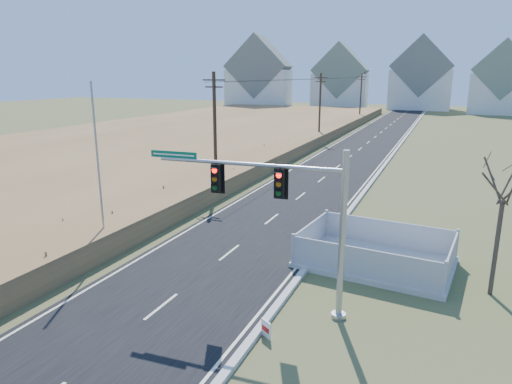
# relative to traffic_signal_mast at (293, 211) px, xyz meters

# --- Properties ---
(ground) EXTENTS (260.00, 260.00, 0.00)m
(ground) POSITION_rel_traffic_signal_mast_xyz_m (-4.68, 0.17, -3.96)
(ground) COLOR #505A2C
(ground) RESTS_ON ground
(road) EXTENTS (8.00, 180.00, 0.06)m
(road) POSITION_rel_traffic_signal_mast_xyz_m (-4.68, 50.17, -3.93)
(road) COLOR black
(road) RESTS_ON ground
(curb) EXTENTS (0.30, 180.00, 0.18)m
(curb) POSITION_rel_traffic_signal_mast_xyz_m (-0.53, 50.17, -3.87)
(curb) COLOR #B2AFA8
(curb) RESTS_ON ground
(reed_marsh) EXTENTS (38.00, 110.00, 1.30)m
(reed_marsh) POSITION_rel_traffic_signal_mast_xyz_m (-28.68, 40.17, -3.31)
(reed_marsh) COLOR #9C7646
(reed_marsh) RESTS_ON ground
(utility_pole_near) EXTENTS (1.80, 0.26, 9.00)m
(utility_pole_near) POSITION_rel_traffic_signal_mast_xyz_m (-11.18, 15.17, 0.73)
(utility_pole_near) COLOR #422D1E
(utility_pole_near) RESTS_ON ground
(utility_pole_mid) EXTENTS (1.80, 0.26, 9.00)m
(utility_pole_mid) POSITION_rel_traffic_signal_mast_xyz_m (-11.18, 45.17, 0.73)
(utility_pole_mid) COLOR #422D1E
(utility_pole_mid) RESTS_ON ground
(utility_pole_far) EXTENTS (1.80, 0.26, 9.00)m
(utility_pole_far) POSITION_rel_traffic_signal_mast_xyz_m (-11.18, 75.17, 0.73)
(utility_pole_far) COLOR #422D1E
(utility_pole_far) RESTS_ON ground
(condo_nw) EXTENTS (17.69, 13.38, 19.05)m
(condo_nw) POSITION_rel_traffic_signal_mast_xyz_m (-42.68, 100.17, 3.75)
(condo_nw) COLOR silver
(condo_nw) RESTS_ON ground
(condo_nnw) EXTENTS (14.93, 11.17, 17.03)m
(condo_nnw) POSITION_rel_traffic_signal_mast_xyz_m (-22.68, 108.17, 2.98)
(condo_nnw) COLOR silver
(condo_nnw) RESTS_ON ground
(condo_n) EXTENTS (15.27, 10.20, 18.54)m
(condo_n) POSITION_rel_traffic_signal_mast_xyz_m (-2.68, 112.17, 3.65)
(condo_n) COLOR silver
(condo_n) RESTS_ON ground
(condo_ne) EXTENTS (14.12, 10.51, 16.52)m
(condo_ne) POSITION_rel_traffic_signal_mast_xyz_m (15.32, 104.17, 2.88)
(condo_ne) COLOR silver
(condo_ne) RESTS_ON ground
(traffic_signal_mast) EXTENTS (7.91, 0.74, 6.30)m
(traffic_signal_mast) POSITION_rel_traffic_signal_mast_xyz_m (0.00, 0.00, 0.00)
(traffic_signal_mast) COLOR #9EA0A5
(traffic_signal_mast) RESTS_ON ground
(fence_enclosure) EXTENTS (7.33, 5.38, 1.58)m
(fence_enclosure) POSITION_rel_traffic_signal_mast_xyz_m (2.32, 5.59, -3.66)
(fence_enclosure) COLOR #B7B5AD
(fence_enclosure) RESTS_ON ground
(open_sign) EXTENTS (0.45, 0.31, 0.62)m
(open_sign) POSITION_rel_traffic_signal_mast_xyz_m (-0.18, -2.18, -3.63)
(open_sign) COLOR white
(open_sign) RESTS_ON ground
(flagpole) EXTENTS (0.38, 0.38, 8.50)m
(flagpole) POSITION_rel_traffic_signal_mast_xyz_m (-10.59, 1.90, -0.56)
(flagpole) COLOR #B7B5AD
(flagpole) RESTS_ON ground
(bare_tree) EXTENTS (2.28, 2.28, 6.05)m
(bare_tree) POSITION_rel_traffic_signal_mast_xyz_m (7.16, 4.39, 0.92)
(bare_tree) COLOR #4C3F33
(bare_tree) RESTS_ON ground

